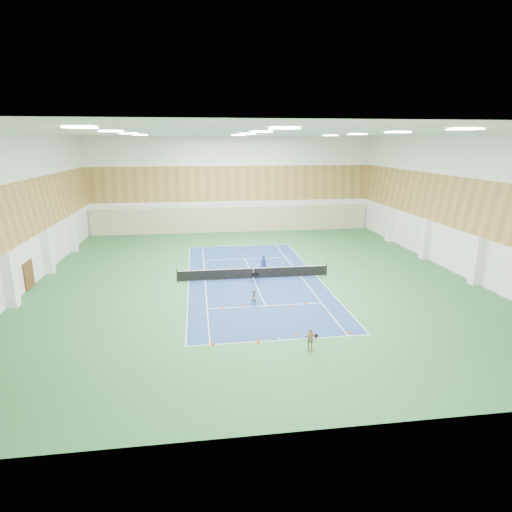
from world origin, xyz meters
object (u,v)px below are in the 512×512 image
at_px(tennis_net, 254,272).
at_px(child_apron, 310,339).
at_px(coach, 263,264).
at_px(child_court, 255,297).
at_px(ball_cart, 255,278).

height_order(tennis_net, child_apron, child_apron).
xyz_separation_m(coach, child_court, (-1.82, -7.64, -0.22)).
height_order(coach, ball_cart, coach).
bearing_deg(child_court, tennis_net, 75.82).
relative_size(coach, child_court, 1.38).
relative_size(child_apron, ball_cart, 1.60).
distance_m(tennis_net, child_court, 6.17).
distance_m(coach, ball_cart, 2.90).
height_order(child_court, ball_cart, child_court).
height_order(coach, child_court, coach).
bearing_deg(tennis_net, child_apron, -84.08).
xyz_separation_m(coach, ball_cart, (-1.08, -2.66, -0.39)).
relative_size(tennis_net, child_apron, 9.67).
bearing_deg(coach, child_court, 84.08).
bearing_deg(child_court, ball_cart, 74.23).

